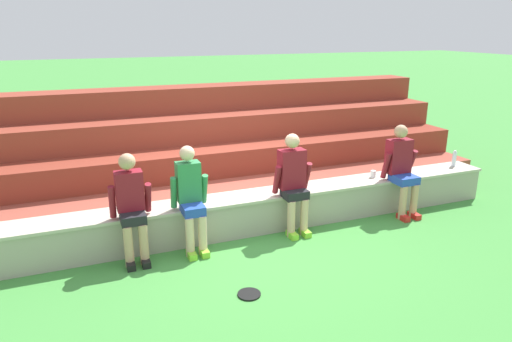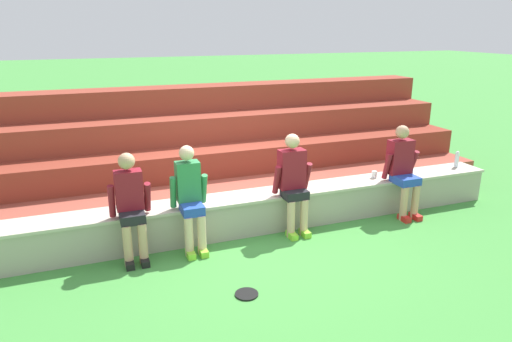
# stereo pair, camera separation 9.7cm
# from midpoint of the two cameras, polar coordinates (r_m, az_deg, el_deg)

# --- Properties ---
(ground_plane) EXTENTS (80.00, 80.00, 0.00)m
(ground_plane) POSITION_cam_midpoint_polar(r_m,az_deg,el_deg) (6.55, 0.47, -8.03)
(ground_plane) COLOR #428E3D
(stone_seating_wall) EXTENTS (8.07, 0.53, 0.53)m
(stone_seating_wall) POSITION_cam_midpoint_polar(r_m,az_deg,el_deg) (6.65, -0.28, -4.98)
(stone_seating_wall) COLOR #A8A08E
(stone_seating_wall) RESTS_ON ground
(brick_bleachers) EXTENTS (9.12, 2.53, 1.76)m
(brick_bleachers) POSITION_cam_midpoint_polar(r_m,az_deg,el_deg) (8.37, -5.22, 2.42)
(brick_bleachers) COLOR #9D4637
(brick_bleachers) RESTS_ON ground
(person_far_left) EXTENTS (0.51, 0.52, 1.35)m
(person_far_left) POSITION_cam_midpoint_polar(r_m,az_deg,el_deg) (5.89, -14.67, -3.98)
(person_far_left) COLOR tan
(person_far_left) RESTS_ON ground
(person_left_of_center) EXTENTS (0.48, 0.56, 1.37)m
(person_left_of_center) POSITION_cam_midpoint_polar(r_m,az_deg,el_deg) (6.01, -7.62, -3.12)
(person_left_of_center) COLOR beige
(person_left_of_center) RESTS_ON ground
(person_center) EXTENTS (0.55, 0.48, 1.41)m
(person_center) POSITION_cam_midpoint_polar(r_m,az_deg,el_deg) (6.46, 5.03, -1.20)
(person_center) COLOR #DBAD89
(person_center) RESTS_ON ground
(person_right_of_center) EXTENTS (0.56, 0.57, 1.39)m
(person_right_of_center) POSITION_cam_midpoint_polar(r_m,az_deg,el_deg) (7.42, 17.94, 0.34)
(person_right_of_center) COLOR tan
(person_right_of_center) RESTS_ON ground
(water_bottle_mid_left) EXTENTS (0.07, 0.07, 0.26)m
(water_bottle_mid_left) POSITION_cam_midpoint_polar(r_m,az_deg,el_deg) (7.80, 18.84, 0.40)
(water_bottle_mid_left) COLOR blue
(water_bottle_mid_left) RESTS_ON stone_seating_wall
(water_bottle_near_right) EXTENTS (0.07, 0.07, 0.27)m
(water_bottle_near_right) POSITION_cam_midpoint_polar(r_m,az_deg,el_deg) (8.53, 23.71, 1.29)
(water_bottle_near_right) COLOR silver
(water_bottle_near_right) RESTS_ON stone_seating_wall
(plastic_cup_right_end) EXTENTS (0.08, 0.08, 0.11)m
(plastic_cup_right_end) POSITION_cam_midpoint_polar(r_m,az_deg,el_deg) (7.52, 14.67, -0.41)
(plastic_cup_right_end) COLOR white
(plastic_cup_right_end) RESTS_ON stone_seating_wall
(frisbee) EXTENTS (0.26, 0.26, 0.02)m
(frisbee) POSITION_cam_midpoint_polar(r_m,az_deg,el_deg) (5.25, -0.61, -14.87)
(frisbee) COLOR black
(frisbee) RESTS_ON ground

